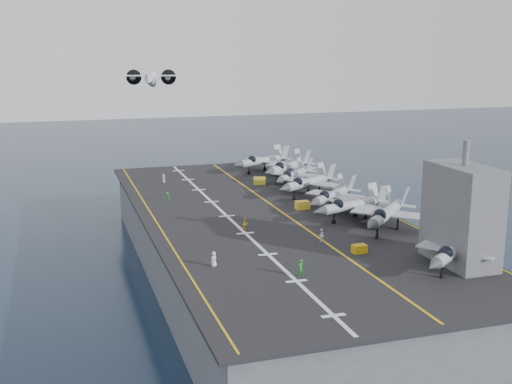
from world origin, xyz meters
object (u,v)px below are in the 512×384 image
object	(u,v)px
fighter_jet_0	(455,249)
island_superstructure	(462,203)
tow_cart_a	(359,249)
transport_plane	(151,81)

from	to	relation	value
fighter_jet_0	island_superstructure	bearing A→B (deg)	43.09
fighter_jet_0	tow_cart_a	distance (m)	11.99
tow_cart_a	transport_plane	world-z (taller)	transport_plane
island_superstructure	tow_cart_a	xyz separation A→B (m)	(-9.71, 7.14, -6.96)
island_superstructure	fighter_jet_0	xyz separation A→B (m)	(-1.80, -1.69, -5.13)
island_superstructure	transport_plane	size ratio (longest dim) A/B	0.66
fighter_jet_0	tow_cart_a	bearing A→B (deg)	131.84
transport_plane	fighter_jet_0	bearing A→B (deg)	-77.09
island_superstructure	tow_cart_a	bearing A→B (deg)	143.67
tow_cart_a	island_superstructure	bearing A→B (deg)	-36.33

